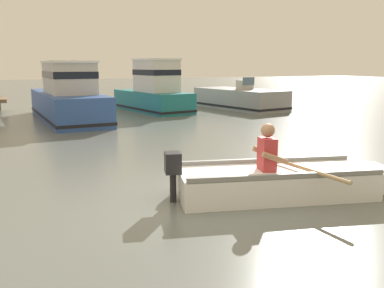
{
  "coord_description": "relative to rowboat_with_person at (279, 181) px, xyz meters",
  "views": [
    {
      "loc": [
        -2.63,
        -5.34,
        2.08
      ],
      "look_at": [
        0.58,
        1.94,
        0.55
      ],
      "focal_mm": 38.42,
      "sensor_mm": 36.0,
      "label": 1
    }
  ],
  "objects": [
    {
      "name": "moored_boat_blue",
      "position": [
        -1.86,
        11.04,
        0.58
      ],
      "size": [
        2.33,
        6.73,
        2.24
      ],
      "color": "#2D519E",
      "rests_on": "ground"
    },
    {
      "name": "rowboat_with_person",
      "position": [
        0.0,
        0.0,
        0.0
      ],
      "size": [
        3.7,
        2.14,
        1.19
      ],
      "color": "white",
      "rests_on": "ground"
    },
    {
      "name": "moored_boat_teal",
      "position": [
        2.14,
        12.7,
        0.61
      ],
      "size": [
        2.57,
        5.04,
        2.37
      ],
      "color": "#1E727A",
      "rests_on": "ground"
    },
    {
      "name": "moored_boat_grey",
      "position": [
        6.35,
        12.16,
        0.2
      ],
      "size": [
        2.9,
        5.26,
        1.53
      ],
      "color": "gray",
      "rests_on": "ground"
    },
    {
      "name": "ground_plane",
      "position": [
        -1.22,
        0.08,
        -0.25
      ],
      "size": [
        120.0,
        120.0,
        0.0
      ],
      "primitive_type": "plane",
      "color": "slate"
    }
  ]
}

